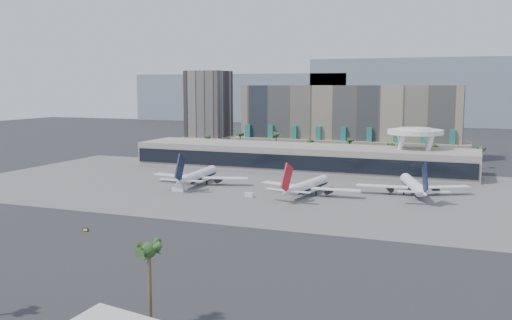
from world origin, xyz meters
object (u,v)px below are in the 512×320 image
(service_vehicle_a, at_px, (179,188))
(taxiway_sign, at_px, (86,230))
(service_vehicle_b, at_px, (249,195))
(airliner_centre, at_px, (308,186))
(airliner_left, at_px, (198,175))
(airliner_right, at_px, (414,185))

(service_vehicle_a, distance_m, taxiway_sign, 65.56)
(service_vehicle_b, bearing_deg, taxiway_sign, -109.86)
(airliner_centre, height_order, taxiway_sign, airliner_centre)
(airliner_centre, relative_size, service_vehicle_a, 8.56)
(airliner_centre, xyz_separation_m, service_vehicle_a, (-50.18, -11.08, -2.51))
(airliner_left, xyz_separation_m, taxiway_sign, (5.35, -82.17, -3.43))
(airliner_centre, relative_size, service_vehicle_b, 13.21)
(airliner_centre, relative_size, airliner_right, 0.98)
(airliner_centre, distance_m, service_vehicle_b, 22.94)
(airliner_right, relative_size, taxiway_sign, 21.64)
(airliner_centre, relative_size, taxiway_sign, 21.15)
(service_vehicle_b, relative_size, taxiway_sign, 1.60)
(service_vehicle_a, bearing_deg, service_vehicle_b, -1.76)
(airliner_left, relative_size, service_vehicle_a, 8.97)
(service_vehicle_a, xyz_separation_m, taxiway_sign, (5.62, -65.31, -0.77))
(airliner_centre, bearing_deg, taxiway_sign, -111.86)
(airliner_centre, xyz_separation_m, service_vehicle_b, (-19.35, -11.97, -2.90))
(airliner_right, distance_m, service_vehicle_b, 63.26)
(taxiway_sign, bearing_deg, airliner_left, 96.85)
(airliner_left, bearing_deg, airliner_right, 1.17)
(airliner_right, height_order, service_vehicle_b, airliner_right)
(airliner_right, xyz_separation_m, taxiway_sign, (-82.59, -90.90, -3.46))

